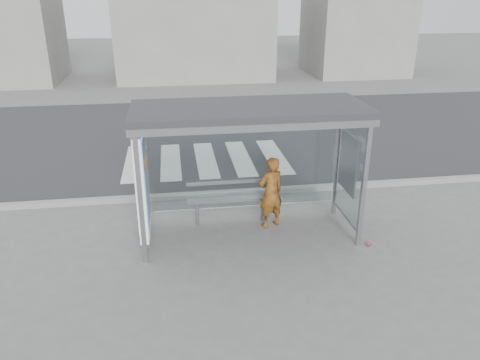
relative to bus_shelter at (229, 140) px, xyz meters
name	(u,v)px	position (x,y,z in m)	size (l,w,h in m)	color
ground	(249,235)	(0.37, -0.06, -1.98)	(80.00, 80.00, 0.00)	#5E5F5C
road	(215,134)	(0.37, 6.94, -1.98)	(30.00, 10.00, 0.01)	#2E2E30
curb	(235,193)	(0.37, 1.89, -1.92)	(30.00, 0.18, 0.12)	gray
crosswalk	(206,160)	(-0.13, 4.44, -1.98)	(4.55, 3.00, 0.00)	silver
bus_shelter	(229,140)	(0.00, 0.00, 0.00)	(4.25, 1.65, 2.62)	gray
building_center	(194,29)	(0.37, 17.94, 0.52)	(8.00, 5.00, 5.00)	gray
building_right	(357,8)	(9.37, 17.94, 1.52)	(5.00, 5.00, 7.00)	gray
person	(271,193)	(0.87, 0.25, -1.23)	(0.55, 0.36, 1.50)	#E25A15
bench	(230,199)	(0.07, 0.52, -1.44)	(1.76, 0.22, 0.91)	slate
soda_can	(369,244)	(2.57, -0.83, -1.95)	(0.06, 0.06, 0.11)	#ED4578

